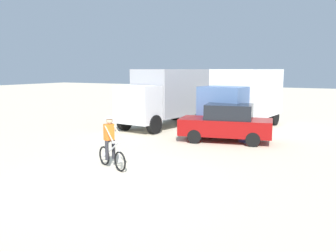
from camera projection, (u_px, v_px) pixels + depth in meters
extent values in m
plane|color=beige|center=(114.00, 179.00, 11.23)|extent=(120.00, 120.00, 0.00)
cube|color=#9E9EA3|center=(173.00, 92.00, 21.95)|extent=(2.98, 5.44, 2.70)
cube|color=silver|center=(138.00, 104.00, 19.27)|extent=(2.36, 1.74, 2.00)
cube|color=black|center=(129.00, 99.00, 18.65)|extent=(2.02, 0.31, 0.80)
cylinder|color=black|center=(154.00, 124.00, 18.94)|extent=(0.43, 1.03, 1.00)
cylinder|color=black|center=(125.00, 121.00, 20.09)|extent=(0.43, 1.03, 1.00)
cylinder|color=black|center=(201.00, 115.00, 22.98)|extent=(0.43, 1.03, 1.00)
cylinder|color=black|center=(175.00, 113.00, 24.13)|extent=(0.43, 1.03, 1.00)
cube|color=white|center=(248.00, 93.00, 20.84)|extent=(2.90, 5.41, 2.70)
cube|color=#4C6B9E|center=(223.00, 107.00, 18.13)|extent=(2.34, 1.71, 2.00)
cube|color=black|center=(217.00, 101.00, 17.50)|extent=(2.02, 0.28, 0.80)
cylinder|color=black|center=(242.00, 128.00, 17.81)|extent=(0.42, 1.03, 1.00)
cylinder|color=black|center=(205.00, 124.00, 18.93)|extent=(0.42, 1.03, 1.00)
cylinder|color=black|center=(274.00, 117.00, 21.90)|extent=(0.42, 1.03, 1.00)
cylinder|color=black|center=(242.00, 115.00, 23.02)|extent=(0.42, 1.03, 1.00)
cube|color=maroon|center=(225.00, 127.00, 16.88)|extent=(4.48, 2.60, 0.76)
cube|color=black|center=(229.00, 112.00, 16.72)|extent=(2.39, 2.00, 0.68)
cylinder|color=black|center=(194.00, 136.00, 16.55)|extent=(0.67, 0.35, 0.64)
cylinder|color=black|center=(201.00, 131.00, 18.03)|extent=(0.67, 0.35, 0.64)
cylinder|color=black|center=(253.00, 139.00, 15.84)|extent=(0.67, 0.35, 0.64)
cylinder|color=black|center=(255.00, 133.00, 17.32)|extent=(0.67, 0.35, 0.64)
torus|color=black|center=(120.00, 161.00, 11.99)|extent=(0.65, 0.32, 0.68)
cylinder|color=silver|center=(120.00, 161.00, 11.99)|extent=(0.10, 0.10, 0.08)
torus|color=black|center=(104.00, 156.00, 12.80)|extent=(0.65, 0.32, 0.68)
cylinder|color=silver|center=(104.00, 156.00, 12.80)|extent=(0.10, 0.10, 0.08)
cylinder|color=silver|center=(111.00, 149.00, 12.36)|extent=(0.97, 0.44, 0.68)
cylinder|color=silver|center=(114.00, 142.00, 12.19)|extent=(0.63, 0.30, 0.13)
cylinder|color=silver|center=(107.00, 149.00, 12.62)|extent=(0.38, 0.20, 0.59)
cylinder|color=silver|center=(119.00, 152.00, 11.96)|extent=(0.11, 0.08, 0.64)
cylinder|color=silver|center=(119.00, 142.00, 11.93)|extent=(0.23, 0.49, 0.04)
cube|color=black|center=(109.00, 141.00, 12.44)|extent=(0.27, 0.20, 0.06)
cube|color=orange|center=(109.00, 132.00, 12.38)|extent=(0.31, 0.37, 0.56)
sphere|color=tan|center=(109.00, 121.00, 12.27)|extent=(0.22, 0.22, 0.22)
cone|color=silver|center=(109.00, 117.00, 12.25)|extent=(0.32, 0.32, 0.10)
cylinder|color=#26262B|center=(114.00, 149.00, 12.51)|extent=(0.12, 0.12, 0.66)
cylinder|color=#26262B|center=(107.00, 150.00, 12.35)|extent=(0.12, 0.12, 0.66)
cylinder|color=tan|center=(119.00, 133.00, 12.23)|extent=(0.61, 0.25, 0.53)
cylinder|color=tan|center=(109.00, 134.00, 12.01)|extent=(0.58, 0.33, 0.53)
cube|color=#4C5199|center=(248.00, 135.00, 16.93)|extent=(0.69, 0.79, 0.64)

